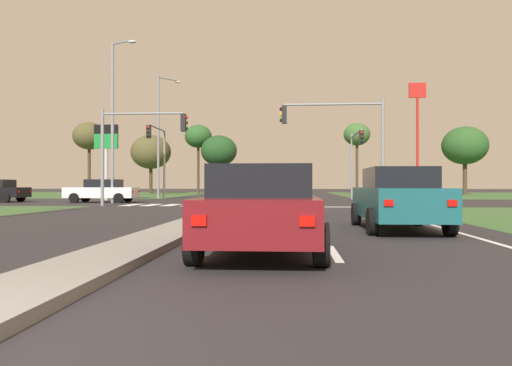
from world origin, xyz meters
The scene contains 37 objects.
ground_plane centered at (0.00, 30.00, 0.00)m, with size 200.00×200.00×0.00m, color #282628.
grass_verge_far_left centered at (-25.50, 54.50, 0.00)m, with size 35.00×35.00×0.01m, color #385B2D.
grass_verge_far_right centered at (25.50, 54.50, 0.00)m, with size 35.00×35.00×0.01m, color #385B2D.
median_island_near centered at (0.00, 11.00, 0.07)m, with size 1.20×22.00×0.14m, color gray.
median_island_far centered at (0.00, 55.00, 0.07)m, with size 1.20×36.00×0.14m, color gray.
lane_dash_near centered at (3.50, 5.57, 0.01)m, with size 0.14×2.00×0.01m, color silver.
lane_dash_second centered at (3.50, 11.57, 0.01)m, with size 0.14×2.00×0.01m, color silver.
lane_dash_third centered at (3.50, 17.57, 0.01)m, with size 0.14×2.00×0.01m, color silver.
lane_dash_fourth centered at (3.50, 23.57, 0.01)m, with size 0.14×2.00×0.01m, color silver.
lane_dash_fifth centered at (3.50, 29.57, 0.01)m, with size 0.14×2.00×0.01m, color silver.
edge_line_right centered at (6.85, 12.00, 0.01)m, with size 0.14×24.00×0.01m, color silver.
stop_bar_near centered at (3.80, 23.00, 0.01)m, with size 6.40×0.50×0.01m, color silver.
crosswalk_bar_near centered at (-6.40, 24.80, 0.01)m, with size 0.70×2.80×0.01m, color silver.
crosswalk_bar_second centered at (-5.25, 24.80, 0.01)m, with size 0.70×2.80×0.01m, color silver.
crosswalk_bar_third centered at (-4.10, 24.80, 0.01)m, with size 0.70×2.80×0.01m, color silver.
crosswalk_bar_fourth centered at (-2.95, 24.80, 0.01)m, with size 0.70×2.80×0.01m, color silver.
crosswalk_bar_fifth centered at (-1.80, 24.80, 0.01)m, with size 0.70×2.80×0.01m, color silver.
crosswalk_bar_sixth centered at (-0.65, 24.80, 0.01)m, with size 0.70×2.80×0.01m, color silver.
car_grey_second centered at (2.44, 15.64, 0.76)m, with size 1.97×4.16×1.49m.
car_teal_third centered at (5.52, 10.05, 0.82)m, with size 1.97×4.52×1.61m.
car_maroon_fourth centered at (2.28, 5.49, 0.77)m, with size 2.05×4.24×1.50m.
car_white_fifth centered at (-9.56, 28.33, 0.78)m, with size 4.60×1.96×1.52m.
traffic_signal_far_right centered at (7.60, 34.43, 3.66)m, with size 0.32×5.68×5.21m.
traffic_signal_near_left centered at (-5.79, 23.40, 3.69)m, with size 4.87×0.32×5.32m.
traffic_signal_far_left centered at (-7.60, 34.90, 4.00)m, with size 0.32×4.79×5.81m.
traffic_signal_near_right centered at (5.58, 23.40, 3.98)m, with size 5.55×0.32×5.70m.
street_lamp_second centered at (-8.48, 27.57, 5.65)m, with size 1.90×0.98×10.25m.
street_lamp_third centered at (-8.50, 38.57, 5.81)m, with size 1.71×1.83×10.50m.
pedestrian_at_median centered at (0.24, 40.98, 1.29)m, with size 0.34×0.34×1.88m.
fastfood_pole_sign centered at (16.40, 51.21, 8.85)m, with size 1.80×0.40×12.19m.
fuel_price_totem centered at (-11.13, 33.09, 4.15)m, with size 1.80×0.24×5.69m.
treeline_near centered at (-24.45, 61.43, 7.69)m, with size 4.34×4.34×9.60m.
treeline_second centered at (-15.47, 59.74, 5.41)m, with size 5.19×5.19×7.63m.
treeline_third centered at (-9.22, 59.73, 7.35)m, with size 3.50×3.50×8.91m.
treeline_fourth centered at (-6.29, 58.12, 5.40)m, with size 4.53×4.53×7.36m.
treeline_fifth centered at (11.27, 61.26, 7.58)m, with size 3.41×3.41×9.13m.
treeline_sixth centered at (23.14, 56.25, 5.75)m, with size 5.24×5.24×8.01m.
Camera 1 is at (2.77, -2.85, 1.18)m, focal length 34.38 mm.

